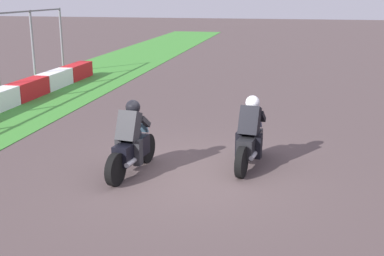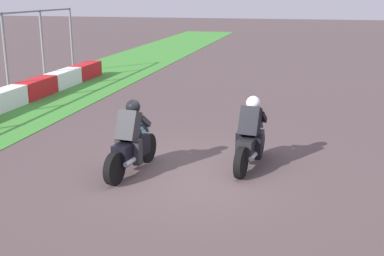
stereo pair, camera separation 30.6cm
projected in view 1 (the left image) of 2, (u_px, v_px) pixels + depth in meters
name	position (u px, v px, depth m)	size (l,w,h in m)	color
ground_plane	(192.00, 173.00, 10.06)	(120.00, 120.00, 0.00)	#524242
rider_lane_a	(250.00, 138.00, 10.29)	(2.04, 0.59, 1.51)	black
rider_lane_b	(131.00, 144.00, 9.88)	(2.04, 0.59, 1.51)	black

